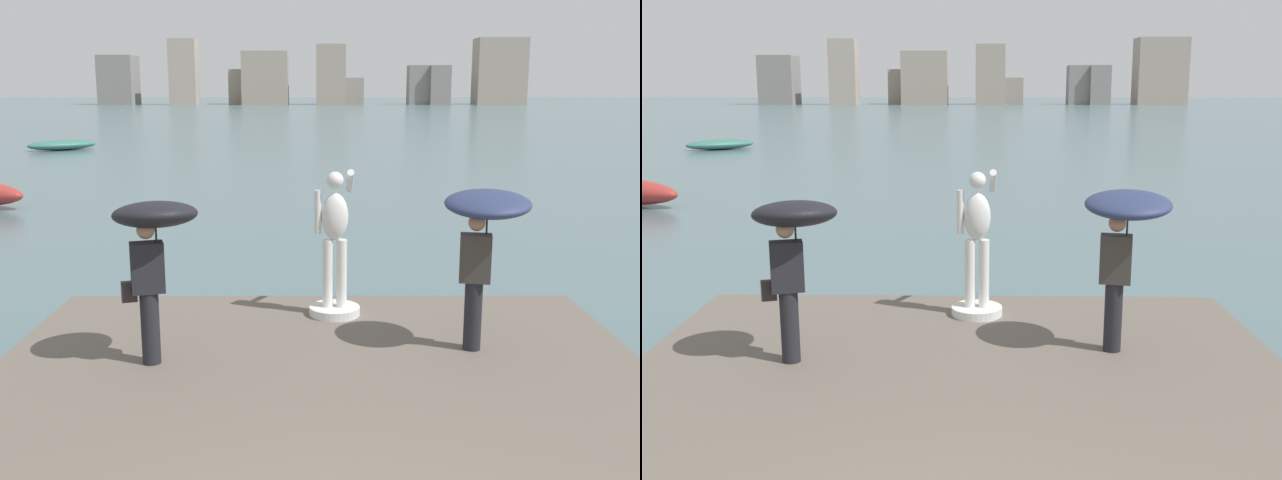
# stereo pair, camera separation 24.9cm
# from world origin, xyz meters

# --- Properties ---
(ground_plane) EXTENTS (400.00, 400.00, 0.00)m
(ground_plane) POSITION_xyz_m (0.00, 40.00, 0.00)
(ground_plane) COLOR #4C666B
(statue_white_figure) EXTENTS (0.74, 0.93, 2.12)m
(statue_white_figure) POSITION_xyz_m (0.21, 6.63, 1.27)
(statue_white_figure) COLOR silver
(statue_white_figure) RESTS_ON pier
(onlooker_left) EXTENTS (1.24, 1.26, 2.00)m
(onlooker_left) POSITION_xyz_m (-1.95, 4.79, 1.96)
(onlooker_left) COLOR black
(onlooker_left) RESTS_ON pier
(onlooker_right) EXTENTS (1.23, 1.25, 2.05)m
(onlooker_right) POSITION_xyz_m (2.00, 5.20, 2.00)
(onlooker_right) COLOR black
(onlooker_right) RESTS_ON pier
(boat_near) EXTENTS (4.05, 3.48, 0.59)m
(boat_near) POSITION_xyz_m (-14.84, 39.14, 0.29)
(boat_near) COLOR #336B5B
(boat_near) RESTS_ON ground
(distant_skyline) EXTENTS (84.80, 12.41, 13.04)m
(distant_skyline) POSITION_xyz_m (1.70, 146.16, 5.18)
(distant_skyline) COLOR gray
(distant_skyline) RESTS_ON ground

